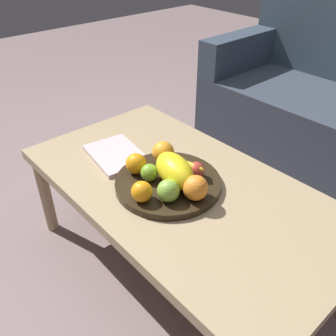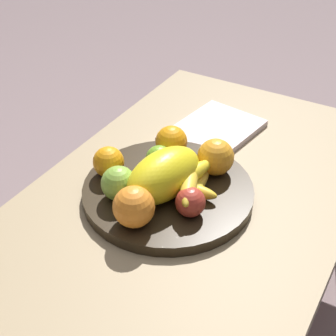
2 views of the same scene
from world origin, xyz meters
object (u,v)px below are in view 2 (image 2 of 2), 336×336
(orange_back, at_px, (134,207))
(banana_bunch, at_px, (190,185))
(melon_large_front, at_px, (164,175))
(orange_right, at_px, (216,157))
(orange_left, at_px, (171,142))
(apple_left, at_px, (119,183))
(coffee_table, at_px, (178,224))
(orange_front, at_px, (109,162))
(magazine, at_px, (213,131))
(fruit_bowl, at_px, (168,191))
(apple_right, at_px, (159,159))
(apple_front, at_px, (190,202))

(orange_back, height_order, banana_bunch, orange_back)
(melon_large_front, distance_m, orange_right, 0.14)
(orange_left, distance_m, apple_left, 0.19)
(coffee_table, distance_m, orange_front, 0.20)
(orange_back, distance_m, banana_bunch, 0.14)
(orange_back, distance_m, magazine, 0.41)
(coffee_table, distance_m, fruit_bowl, 0.07)
(apple_left, bearing_deg, orange_front, -130.15)
(orange_front, relative_size, orange_left, 0.92)
(magazine, bearing_deg, apple_right, 3.66)
(apple_right, distance_m, magazine, 0.24)
(orange_front, height_order, orange_right, orange_right)
(apple_right, bearing_deg, orange_left, -174.48)
(melon_large_front, height_order, apple_right, melon_large_front)
(fruit_bowl, distance_m, apple_right, 0.08)
(melon_large_front, distance_m, orange_front, 0.14)
(orange_right, xyz_separation_m, apple_right, (0.06, -0.11, -0.01))
(fruit_bowl, bearing_deg, coffee_table, 56.03)
(orange_right, height_order, orange_back, same)
(orange_back, bearing_deg, apple_front, 133.87)
(orange_front, xyz_separation_m, apple_left, (0.05, 0.06, 0.00))
(fruit_bowl, relative_size, banana_bunch, 2.14)
(fruit_bowl, distance_m, orange_back, 0.14)
(orange_left, xyz_separation_m, orange_right, (0.01, 0.12, 0.00))
(apple_left, xyz_separation_m, magazine, (-0.36, 0.04, -0.05))
(apple_left, height_order, magazine, apple_left)
(apple_front, relative_size, banana_bunch, 0.35)
(melon_large_front, relative_size, banana_bunch, 1.09)
(orange_left, xyz_separation_m, banana_bunch, (0.11, 0.11, -0.01))
(orange_back, relative_size, apple_front, 1.35)
(magazine, bearing_deg, fruit_bowl, 14.18)
(apple_front, bearing_deg, magazine, -161.88)
(coffee_table, bearing_deg, orange_left, -145.39)
(melon_large_front, height_order, magazine, melon_large_front)
(orange_left, bearing_deg, orange_back, 12.69)
(coffee_table, bearing_deg, apple_left, -63.84)
(melon_large_front, xyz_separation_m, magazine, (-0.30, -0.03, -0.07))
(orange_left, relative_size, apple_right, 1.22)
(melon_large_front, relative_size, orange_front, 2.72)
(coffee_table, relative_size, apple_right, 19.60)
(orange_left, distance_m, banana_bunch, 0.15)
(orange_front, bearing_deg, apple_left, 49.85)
(magazine, bearing_deg, orange_back, 12.50)
(orange_front, distance_m, apple_left, 0.08)
(fruit_bowl, height_order, apple_left, apple_left)
(apple_right, xyz_separation_m, banana_bunch, (0.05, 0.10, -0.00))
(orange_back, bearing_deg, orange_front, -127.91)
(apple_left, relative_size, apple_right, 1.20)
(fruit_bowl, bearing_deg, magazine, -174.56)
(fruit_bowl, relative_size, orange_back, 4.47)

